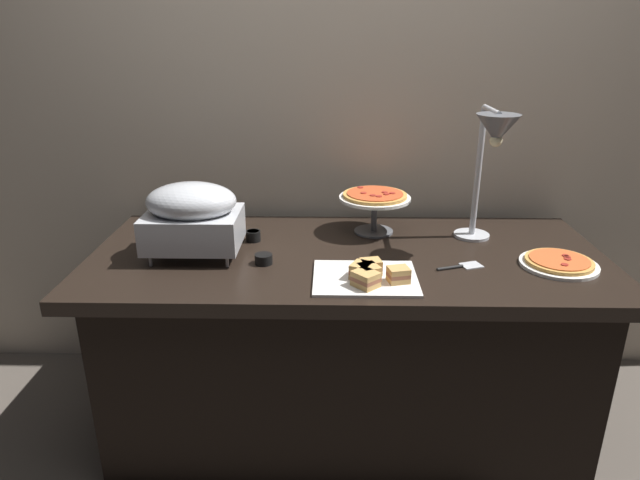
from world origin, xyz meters
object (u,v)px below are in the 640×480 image
at_px(sauce_cup_far, 264,259).
at_px(serving_spatula, 461,267).
at_px(heat_lamp, 493,143).
at_px(pizza_plate_center, 375,200).
at_px(pizza_plate_front, 559,263).
at_px(sauce_cup_near, 253,235).
at_px(sandwich_platter, 369,275).
at_px(chafing_dish, 192,216).

bearing_deg(sauce_cup_far, serving_spatula, -1.47).
distance_m(heat_lamp, pizza_plate_center, 0.51).
height_order(pizza_plate_front, serving_spatula, pizza_plate_front).
bearing_deg(heat_lamp, pizza_plate_front, -31.38).
distance_m(sauce_cup_far, serving_spatula, 0.69).
relative_size(pizza_plate_front, serving_spatula, 1.55).
bearing_deg(heat_lamp, sauce_cup_near, 174.60).
relative_size(pizza_plate_center, sauce_cup_near, 4.95).
bearing_deg(sandwich_platter, heat_lamp, 32.63).
xyz_separation_m(chafing_dish, sauce_cup_near, (0.19, 0.15, -0.13)).
bearing_deg(sauce_cup_far, heat_lamp, 10.10).
relative_size(pizza_plate_front, pizza_plate_center, 0.93).
height_order(chafing_dish, pizza_plate_front, chafing_dish).
xyz_separation_m(heat_lamp, sauce_cup_far, (-0.80, -0.14, -0.38)).
distance_m(heat_lamp, sandwich_platter, 0.65).
bearing_deg(pizza_plate_center, sauce_cup_far, -140.90).
height_order(pizza_plate_center, sandwich_platter, pizza_plate_center).
bearing_deg(sauce_cup_far, pizza_plate_front, -0.05).
bearing_deg(pizza_plate_center, pizza_plate_front, -28.26).
distance_m(sandwich_platter, sauce_cup_near, 0.56).
xyz_separation_m(heat_lamp, sandwich_platter, (-0.44, -0.28, -0.38)).
bearing_deg(sandwich_platter, pizza_plate_front, 11.50).
xyz_separation_m(heat_lamp, serving_spatula, (-0.11, -0.16, -0.40)).
distance_m(pizza_plate_center, sauce_cup_far, 0.54).
height_order(chafing_dish, serving_spatula, chafing_dish).
bearing_deg(sandwich_platter, sauce_cup_near, 139.82).
distance_m(sauce_cup_near, sauce_cup_far, 0.23).
distance_m(sauce_cup_near, serving_spatula, 0.80).
bearing_deg(sandwich_platter, sauce_cup_far, 159.17).
distance_m(pizza_plate_front, sandwich_platter, 0.69).
xyz_separation_m(chafing_dish, pizza_plate_front, (1.30, -0.07, -0.14)).
xyz_separation_m(chafing_dish, heat_lamp, (1.06, 0.07, 0.25)).
distance_m(sandwich_platter, sauce_cup_far, 0.39).
height_order(pizza_plate_front, sauce_cup_near, sauce_cup_near).
bearing_deg(sauce_cup_far, pizza_plate_center, 39.10).
relative_size(chafing_dish, sandwich_platter, 0.98).
height_order(sandwich_platter, sauce_cup_far, sandwich_platter).
height_order(sauce_cup_near, serving_spatula, sauce_cup_near).
relative_size(chafing_dish, heat_lamp, 0.65).
height_order(pizza_plate_front, sandwich_platter, sandwich_platter).
bearing_deg(serving_spatula, chafing_dish, 174.49).
xyz_separation_m(chafing_dish, serving_spatula, (0.95, -0.09, -0.15)).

